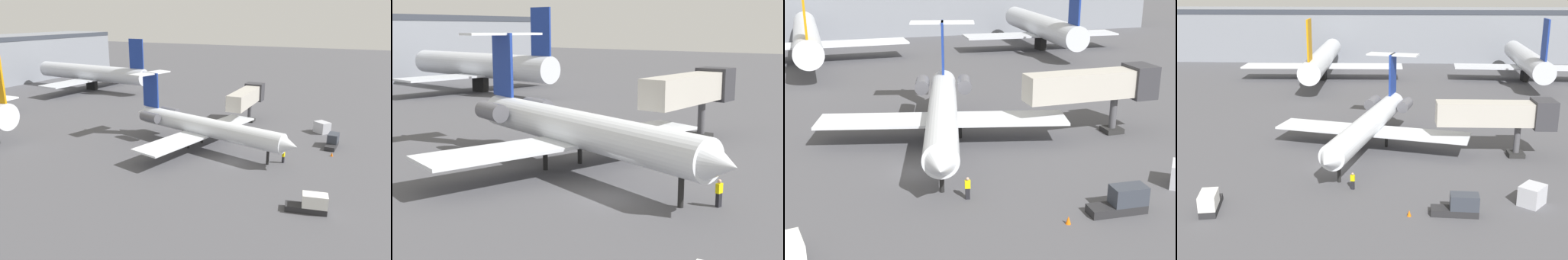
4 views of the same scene
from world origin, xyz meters
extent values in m
cube|color=#4C4C51|center=(0.00, 0.00, -0.05)|extent=(400.00, 400.00, 0.10)
cylinder|color=silver|center=(3.47, 5.48, 3.21)|extent=(8.44, 24.17, 2.68)
cone|color=silver|center=(0.36, -7.06, 3.21)|extent=(3.00, 2.75, 2.54)
cone|color=silver|center=(6.61, 18.12, 3.21)|extent=(2.83, 3.07, 2.28)
cube|color=silver|center=(9.70, 4.96, 2.17)|extent=(11.47, 6.85, 0.24)
cube|color=silver|center=(-2.27, 7.94, 2.17)|extent=(11.47, 6.85, 0.24)
cylinder|color=#595960|center=(7.84, 13.79, 3.61)|extent=(2.23, 3.47, 1.50)
cylinder|color=#595960|center=(3.50, 14.87, 3.61)|extent=(2.23, 3.47, 1.50)
cube|color=navy|center=(6.15, 16.27, 7.29)|extent=(1.00, 3.16, 5.49)
cube|color=silver|center=(6.15, 16.27, 9.94)|extent=(7.18, 3.97, 0.20)
cylinder|color=black|center=(1.03, -4.34, 0.93)|extent=(0.36, 0.36, 1.87)
cylinder|color=black|center=(5.51, 7.03, 0.93)|extent=(0.36, 0.36, 1.87)
cylinder|color=black|center=(2.40, 7.81, 0.93)|extent=(0.36, 0.36, 1.87)
cube|color=#B7B2A8|center=(17.26, 4.17, 5.03)|extent=(12.32, 2.70, 2.60)
cube|color=#333338|center=(23.01, 4.21, 5.03)|extent=(2.43, 3.22, 3.20)
cylinder|color=#4C4C51|center=(20.34, 4.19, 1.86)|extent=(0.70, 0.70, 3.73)
cube|color=#262626|center=(20.34, 4.19, 0.25)|extent=(1.80, 1.80, 0.50)
cube|color=black|center=(2.52, -6.06, 0.42)|extent=(0.36, 0.29, 0.85)
cube|color=yellow|center=(2.52, -6.06, 1.15)|extent=(0.44, 0.33, 0.60)
sphere|color=tan|center=(2.52, -6.06, 1.57)|extent=(0.24, 0.24, 0.24)
cube|color=#262628|center=(-9.44, -10.97, 0.30)|extent=(2.09, 4.19, 0.60)
cube|color=white|center=(-9.29, -11.76, 1.25)|extent=(1.80, 2.61, 1.30)
cube|color=#262628|center=(11.61, -11.13, 0.30)|extent=(4.07, 1.62, 0.60)
cube|color=#333842|center=(12.41, -11.17, 1.25)|extent=(2.48, 1.53, 1.30)
cube|color=silver|center=(18.71, -8.79, 0.91)|extent=(2.82, 2.89, 1.82)
cone|color=orange|center=(7.76, -11.58, 0.28)|extent=(0.36, 0.36, 0.55)
cube|color=gray|center=(0.00, 83.02, 6.58)|extent=(140.15, 18.18, 13.16)
cube|color=#333842|center=(0.00, 74.13, 12.56)|extent=(140.15, 0.60, 1.20)
cylinder|color=silver|center=(-8.44, 51.30, 4.42)|extent=(4.87, 39.17, 4.05)
cube|color=orange|center=(-8.08, 33.76, 9.95)|extent=(0.38, 4.01, 7.00)
cube|color=silver|center=(-8.44, 51.30, 2.80)|extent=(32.96, 6.69, 0.30)
cube|color=black|center=(-8.44, 51.30, 1.20)|extent=(1.20, 2.80, 2.40)
cylinder|color=silver|center=(33.13, 51.28, 4.42)|extent=(6.48, 34.39, 4.04)
cube|color=navy|center=(32.05, 36.23, 9.94)|extent=(0.59, 4.01, 7.00)
cube|color=silver|center=(33.13, 51.28, 2.80)|extent=(29.07, 8.04, 0.30)
cube|color=black|center=(33.13, 51.28, 1.20)|extent=(1.20, 2.80, 2.40)
camera|label=1|loc=(-44.33, -15.43, 18.44)|focal=34.75mm
camera|label=2|loc=(-26.26, -19.14, 10.40)|focal=49.79mm
camera|label=3|loc=(-6.76, -38.93, 16.58)|focal=48.06mm
camera|label=4|loc=(6.34, -49.27, 18.69)|focal=44.97mm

